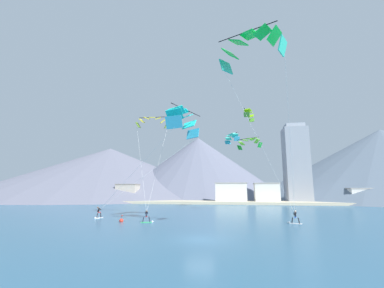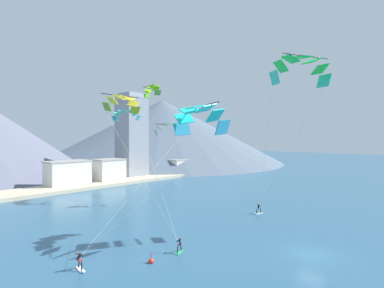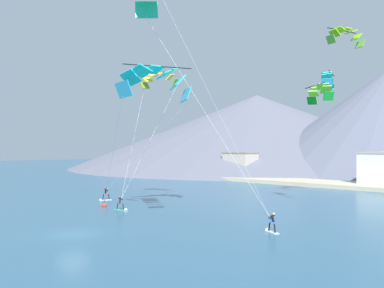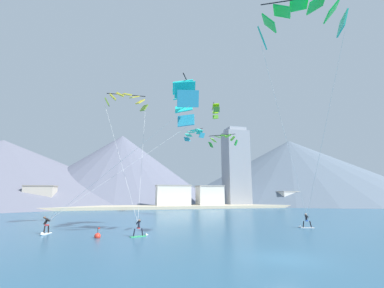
{
  "view_description": "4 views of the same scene",
  "coord_description": "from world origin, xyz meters",
  "px_view_note": "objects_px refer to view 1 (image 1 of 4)",
  "views": [
    {
      "loc": [
        2.99,
        -23.43,
        4.43
      ],
      "look_at": [
        -2.39,
        11.06,
        10.49
      ],
      "focal_mm": 24.0,
      "sensor_mm": 36.0,
      "label": 1
    },
    {
      "loc": [
        -29.97,
        -11.01,
        11.8
      ],
      "look_at": [
        3.2,
        18.93,
        10.76
      ],
      "focal_mm": 28.0,
      "sensor_mm": 36.0,
      "label": 2
    },
    {
      "loc": [
        31.46,
        -17.06,
        6.97
      ],
      "look_at": [
        -0.74,
        14.0,
        7.34
      ],
      "focal_mm": 40.0,
      "sensor_mm": 36.0,
      "label": 3
    },
    {
      "loc": [
        -9.26,
        -14.94,
        3.93
      ],
      "look_at": [
        -1.63,
        17.18,
        10.28
      ],
      "focal_mm": 24.0,
      "sensor_mm": 36.0,
      "label": 4
    }
  ],
  "objects_px": {
    "kitesurfer_near_lead": "(148,219)",
    "parafoil_kite_distant_mid_solo": "(249,142)",
    "kitesurfer_mid_center": "(294,220)",
    "parafoil_kite_near_lead": "(152,122)",
    "parafoil_kite_distant_high_outer": "(232,137)",
    "kitesurfer_near_trail": "(98,215)",
    "parafoil_kite_mid_center": "(251,46)",
    "parafoil_kite_near_trail": "(182,120)",
    "race_marker_buoy": "(121,221)",
    "parafoil_kite_distant_low_drift": "(249,114)"
  },
  "relations": [
    {
      "from": "parafoil_kite_mid_center",
      "to": "parafoil_kite_distant_low_drift",
      "type": "height_order",
      "value": "parafoil_kite_distant_low_drift"
    },
    {
      "from": "parafoil_kite_near_trail",
      "to": "parafoil_kite_distant_high_outer",
      "type": "distance_m",
      "value": 24.93
    },
    {
      "from": "kitesurfer_mid_center",
      "to": "parafoil_kite_near_lead",
      "type": "height_order",
      "value": "parafoil_kite_near_lead"
    },
    {
      "from": "kitesurfer_near_trail",
      "to": "parafoil_kite_distant_high_outer",
      "type": "xyz_separation_m",
      "value": [
        20.33,
        21.58,
        15.59
      ]
    },
    {
      "from": "kitesurfer_near_trail",
      "to": "parafoil_kite_near_lead",
      "type": "xyz_separation_m",
      "value": [
        7.02,
        3.42,
        15.09
      ]
    },
    {
      "from": "kitesurfer_near_lead",
      "to": "parafoil_kite_distant_low_drift",
      "type": "xyz_separation_m",
      "value": [
        15.15,
        22.31,
        20.33
      ]
    },
    {
      "from": "kitesurfer_mid_center",
      "to": "parafoil_kite_distant_mid_solo",
      "type": "xyz_separation_m",
      "value": [
        -4.16,
        15.21,
        12.95
      ]
    },
    {
      "from": "parafoil_kite_near_trail",
      "to": "parafoil_kite_distant_low_drift",
      "type": "bearing_deg",
      "value": 62.67
    },
    {
      "from": "kitesurfer_mid_center",
      "to": "parafoil_kite_near_lead",
      "type": "bearing_deg",
      "value": 166.1
    },
    {
      "from": "kitesurfer_near_trail",
      "to": "race_marker_buoy",
      "type": "height_order",
      "value": "kitesurfer_near_trail"
    },
    {
      "from": "parafoil_kite_distant_low_drift",
      "to": "race_marker_buoy",
      "type": "height_order",
      "value": "parafoil_kite_distant_low_drift"
    },
    {
      "from": "kitesurfer_near_lead",
      "to": "race_marker_buoy",
      "type": "relative_size",
      "value": 1.74
    },
    {
      "from": "parafoil_kite_distant_mid_solo",
      "to": "kitesurfer_near_trail",
      "type": "bearing_deg",
      "value": -150.29
    },
    {
      "from": "kitesurfer_near_lead",
      "to": "parafoil_kite_mid_center",
      "type": "xyz_separation_m",
      "value": [
        13.58,
        -6.88,
        19.63
      ]
    },
    {
      "from": "parafoil_kite_near_lead",
      "to": "parafoil_kite_distant_high_outer",
      "type": "distance_m",
      "value": 22.52
    },
    {
      "from": "kitesurfer_mid_center",
      "to": "parafoil_kite_mid_center",
      "type": "height_order",
      "value": "parafoil_kite_mid_center"
    },
    {
      "from": "kitesurfer_near_trail",
      "to": "parafoil_kite_near_lead",
      "type": "bearing_deg",
      "value": 26.01
    },
    {
      "from": "kitesurfer_mid_center",
      "to": "kitesurfer_near_trail",
      "type": "bearing_deg",
      "value": 176.46
    },
    {
      "from": "parafoil_kite_mid_center",
      "to": "parafoil_kite_distant_high_outer",
      "type": "distance_m",
      "value": 32.27
    },
    {
      "from": "parafoil_kite_near_lead",
      "to": "parafoil_kite_near_trail",
      "type": "distance_m",
      "value": 8.6
    },
    {
      "from": "kitesurfer_near_trail",
      "to": "parafoil_kite_distant_low_drift",
      "type": "xyz_separation_m",
      "value": [
        24.2,
        18.83,
        20.23
      ]
    },
    {
      "from": "parafoil_kite_near_trail",
      "to": "parafoil_kite_distant_mid_solo",
      "type": "relative_size",
      "value": 3.18
    },
    {
      "from": "parafoil_kite_near_lead",
      "to": "parafoil_kite_distant_low_drift",
      "type": "height_order",
      "value": "parafoil_kite_distant_low_drift"
    },
    {
      "from": "parafoil_kite_near_trail",
      "to": "parafoil_kite_distant_mid_solo",
      "type": "height_order",
      "value": "parafoil_kite_near_trail"
    },
    {
      "from": "parafoil_kite_near_lead",
      "to": "race_marker_buoy",
      "type": "relative_size",
      "value": 15.01
    },
    {
      "from": "kitesurfer_mid_center",
      "to": "parafoil_kite_distant_high_outer",
      "type": "xyz_separation_m",
      "value": [
        -7.47,
        23.3,
        15.65
      ]
    },
    {
      "from": "parafoil_kite_distant_mid_solo",
      "to": "parafoil_kite_distant_high_outer",
      "type": "bearing_deg",
      "value": 112.31
    },
    {
      "from": "race_marker_buoy",
      "to": "parafoil_kite_near_trail",
      "type": "bearing_deg",
      "value": 7.72
    },
    {
      "from": "kitesurfer_mid_center",
      "to": "parafoil_kite_distant_low_drift",
      "type": "relative_size",
      "value": 0.31
    },
    {
      "from": "parafoil_kite_distant_high_outer",
      "to": "parafoil_kite_distant_low_drift",
      "type": "bearing_deg",
      "value": -35.43
    },
    {
      "from": "kitesurfer_near_trail",
      "to": "parafoil_kite_mid_center",
      "type": "relative_size",
      "value": 0.09
    },
    {
      "from": "kitesurfer_near_lead",
      "to": "parafoil_kite_distant_high_outer",
      "type": "bearing_deg",
      "value": 65.77
    },
    {
      "from": "kitesurfer_near_lead",
      "to": "parafoil_kite_distant_low_drift",
      "type": "distance_m",
      "value": 33.77
    },
    {
      "from": "kitesurfer_near_trail",
      "to": "parafoil_kite_distant_high_outer",
      "type": "height_order",
      "value": "parafoil_kite_distant_high_outer"
    },
    {
      "from": "kitesurfer_near_lead",
      "to": "parafoil_kite_distant_low_drift",
      "type": "bearing_deg",
      "value": 55.82
    },
    {
      "from": "parafoil_kite_mid_center",
      "to": "parafoil_kite_near_trail",
      "type": "bearing_deg",
      "value": 139.01
    },
    {
      "from": "kitesurfer_mid_center",
      "to": "parafoil_kite_distant_mid_solo",
      "type": "height_order",
      "value": "parafoil_kite_distant_mid_solo"
    },
    {
      "from": "parafoil_kite_mid_center",
      "to": "kitesurfer_near_lead",
      "type": "bearing_deg",
      "value": 153.14
    },
    {
      "from": "parafoil_kite_near_trail",
      "to": "parafoil_kite_mid_center",
      "type": "xyz_separation_m",
      "value": [
        9.32,
        -8.1,
        5.93
      ]
    },
    {
      "from": "kitesurfer_near_lead",
      "to": "parafoil_kite_distant_mid_solo",
      "type": "distance_m",
      "value": 25.89
    },
    {
      "from": "race_marker_buoy",
      "to": "parafoil_kite_distant_low_drift",
      "type": "bearing_deg",
      "value": 49.5
    },
    {
      "from": "kitesurfer_near_lead",
      "to": "kitesurfer_mid_center",
      "type": "distance_m",
      "value": 18.84
    },
    {
      "from": "kitesurfer_near_lead",
      "to": "parafoil_kite_distant_high_outer",
      "type": "height_order",
      "value": "parafoil_kite_distant_high_outer"
    },
    {
      "from": "parafoil_kite_distant_mid_solo",
      "to": "race_marker_buoy",
      "type": "distance_m",
      "value": 28.25
    },
    {
      "from": "kitesurfer_near_trail",
      "to": "race_marker_buoy",
      "type": "distance_m",
      "value": 6.25
    },
    {
      "from": "kitesurfer_near_trail",
      "to": "parafoil_kite_distant_mid_solo",
      "type": "xyz_separation_m",
      "value": [
        23.65,
        13.49,
        12.89
      ]
    },
    {
      "from": "parafoil_kite_near_trail",
      "to": "kitesurfer_near_lead",
      "type": "bearing_deg",
      "value": -163.96
    },
    {
      "from": "parafoil_kite_distant_low_drift",
      "to": "parafoil_kite_distant_high_outer",
      "type": "bearing_deg",
      "value": 144.57
    },
    {
      "from": "parafoil_kite_near_trail",
      "to": "parafoil_kite_distant_low_drift",
      "type": "relative_size",
      "value": 2.72
    },
    {
      "from": "parafoil_kite_near_lead",
      "to": "parafoil_kite_distant_high_outer",
      "type": "bearing_deg",
      "value": 53.75
    }
  ]
}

